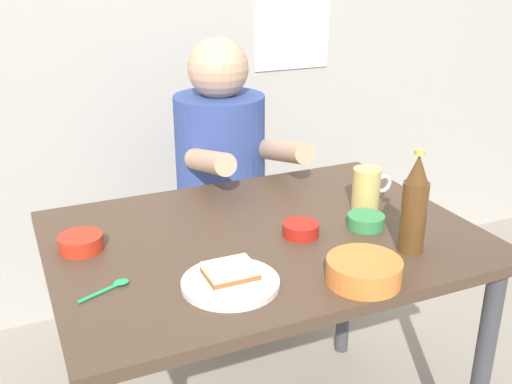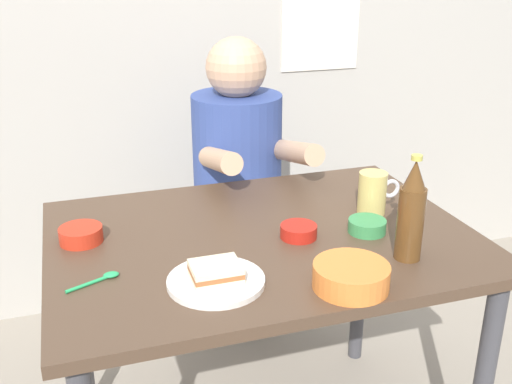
{
  "view_description": "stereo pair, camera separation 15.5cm",
  "coord_description": "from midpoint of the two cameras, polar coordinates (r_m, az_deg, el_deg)",
  "views": [
    {
      "loc": [
        -0.6,
        -1.3,
        1.43
      ],
      "look_at": [
        0.0,
        0.05,
        0.84
      ],
      "focal_mm": 42.23,
      "sensor_mm": 36.0,
      "label": 1
    },
    {
      "loc": [
        -0.46,
        -1.36,
        1.43
      ],
      "look_at": [
        0.0,
        0.05,
        0.84
      ],
      "focal_mm": 42.23,
      "sensor_mm": 36.0,
      "label": 2
    }
  ],
  "objects": [
    {
      "name": "sandwich",
      "position": [
        1.34,
        -0.51,
        -7.62
      ],
      "size": [
        0.11,
        0.09,
        0.04
      ],
      "color": "beige",
      "rests_on": "plate_orange"
    },
    {
      "name": "soup_bowl_orange",
      "position": [
        1.36,
        12.27,
        -7.78
      ],
      "size": [
        0.17,
        0.17,
        0.05
      ],
      "color": "orange",
      "rests_on": "dining_table"
    },
    {
      "name": "person_seated",
      "position": [
        2.16,
        0.34,
        3.78
      ],
      "size": [
        0.33,
        0.56,
        0.72
      ],
      "color": "#33478C",
      "rests_on": "stool"
    },
    {
      "name": "beer_bottle",
      "position": [
        1.48,
        17.42,
        -1.96
      ],
      "size": [
        0.06,
        0.06,
        0.26
      ],
      "color": "#593819",
      "rests_on": "dining_table"
    },
    {
      "name": "plate_orange",
      "position": [
        1.35,
        -0.51,
        -8.55
      ],
      "size": [
        0.22,
        0.22,
        0.01
      ],
      "primitive_type": "cylinder",
      "color": "silver",
      "rests_on": "dining_table"
    },
    {
      "name": "spoon",
      "position": [
        1.39,
        -11.29,
        -8.1
      ],
      "size": [
        0.12,
        0.06,
        0.01
      ],
      "color": "#26A559",
      "rests_on": "dining_table"
    },
    {
      "name": "dining_table",
      "position": [
        1.63,
        3.29,
        -7.01
      ],
      "size": [
        1.1,
        0.8,
        0.74
      ],
      "color": "#4C3828",
      "rests_on": "ground"
    },
    {
      "name": "sauce_bowl_chili",
      "position": [
        1.58,
        -13.59,
        -3.94
      ],
      "size": [
        0.11,
        0.11,
        0.04
      ],
      "color": "red",
      "rests_on": "dining_table"
    },
    {
      "name": "beer_mug",
      "position": [
        1.74,
        13.55,
        -0.11
      ],
      "size": [
        0.13,
        0.08,
        0.12
      ],
      "color": "#D1BC66",
      "rests_on": "dining_table"
    },
    {
      "name": "sambal_bowl_red",
      "position": [
        1.57,
        6.89,
        -3.71
      ],
      "size": [
        0.1,
        0.1,
        0.03
      ],
      "color": "#B21E14",
      "rests_on": "dining_table"
    },
    {
      "name": "stool",
      "position": [
        2.33,
        0.23,
        -5.95
      ],
      "size": [
        0.34,
        0.34,
        0.45
      ],
      "color": "#4C4C51",
      "rests_on": "ground"
    },
    {
      "name": "dip_bowl_green",
      "position": [
        1.63,
        13.18,
        -3.15
      ],
      "size": [
        0.1,
        0.1,
        0.03
      ],
      "color": "#388C4C",
      "rests_on": "dining_table"
    }
  ]
}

